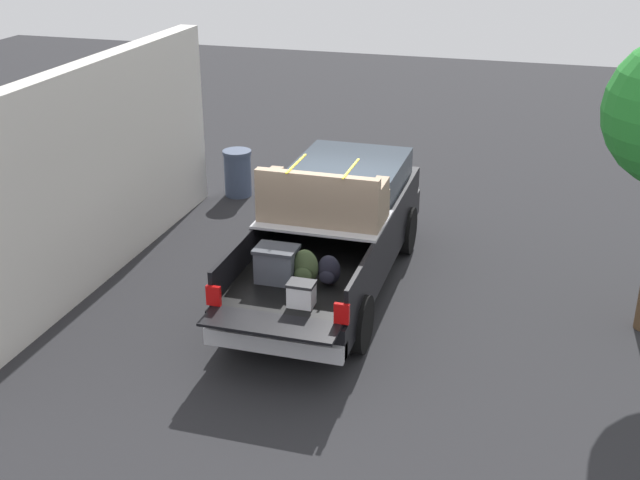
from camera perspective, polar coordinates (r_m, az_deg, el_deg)
ground_plane at (r=13.27m, az=0.73°, el=-3.37°), size 40.00×40.00×0.00m
pickup_truck at (r=13.18m, az=1.16°, el=0.97°), size 6.05×2.06×2.23m
building_facade at (r=13.46m, az=-15.99°, el=4.28°), size 8.15×0.36×3.55m
trash_can at (r=17.20m, az=-5.80°, el=4.72°), size 0.60×0.60×0.98m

